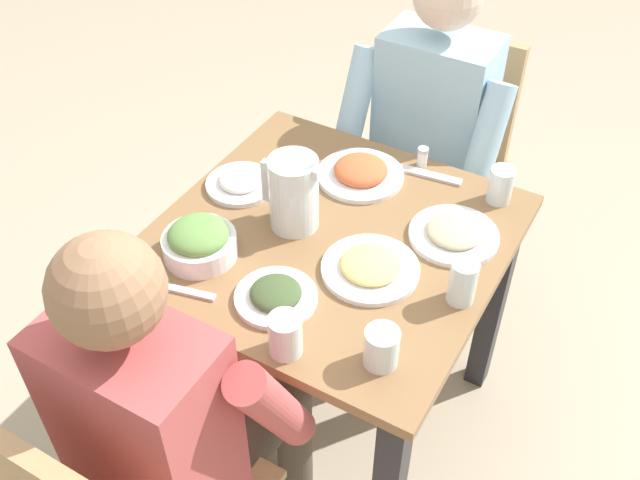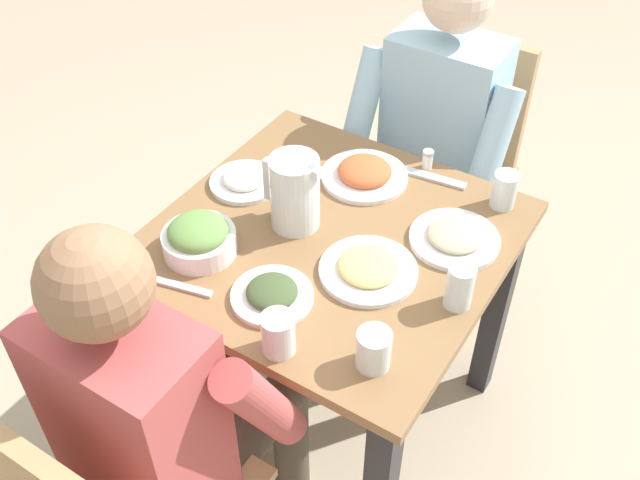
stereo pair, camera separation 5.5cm
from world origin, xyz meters
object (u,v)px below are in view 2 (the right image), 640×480
Objects in this scene: chair_near at (450,158)px; diner_far at (173,404)px; water_glass_by_pitcher at (374,349)px; salad_bowl at (199,238)px; water_glass_near_left at (278,334)px; water_glass_near_right at (459,286)px; diner_near at (427,152)px; plate_fries at (368,268)px; plate_rice_curry at (365,173)px; plate_beans at (455,237)px; dining_table at (330,277)px; salt_shaker at (428,159)px; plate_dolmas at (273,294)px; plate_yoghurt at (244,180)px; water_glass_center at (504,190)px; water_pitcher at (294,192)px.

diner_far reaches higher than chair_near.
salad_bowl is at bearing -8.23° from water_glass_by_pitcher.
water_glass_near_right is at bearing -129.51° from water_glass_near_left.
diner_near is at bearing -59.12° from water_glass_near_right.
plate_fries is 2.55× the size of water_glass_by_pitcher.
water_glass_near_left is at bearing 102.87° from plate_rice_curry.
plate_beans is 2.44× the size of water_glass_by_pitcher.
dining_table is 0.54m from diner_near.
diner_near reaches higher than water_glass_near_right.
plate_fries is 4.20× the size of salt_shaker.
diner_far is at bearing 80.14° from plate_dolmas.
plate_yoghurt is (0.30, 0.49, 0.09)m from diner_near.
diner_far is 6.46× the size of plate_dolmas.
water_glass_near_left and water_glass_center have the same top height.
diner_far is 5.25× the size of plate_fries.
plate_rice_curry is (-0.25, -0.19, 0.00)m from plate_yoghurt.
diner_near is 1.00× the size of diner_far.
diner_far is (0.05, 0.54, 0.06)m from dining_table.
plate_beans is 4.02× the size of salt_shaker.
salad_bowl is 1.95× the size of water_glass_by_pitcher.
water_glass_by_pitcher is (-0.57, 0.33, 0.03)m from plate_yoghurt.
plate_beans is (-0.12, -0.20, -0.00)m from plate_fries.
plate_fries is at bearing 99.58° from chair_near.
plate_dolmas is 1.94× the size of water_glass_near_left.
water_glass_near_right is 1.22× the size of water_glass_by_pitcher.
diner_near is 5.25× the size of plate_fries.
chair_near is 0.25m from diner_near.
diner_far is 0.43m from water_glass_by_pitcher.
plate_yoghurt is at bearing -30.25° from water_glass_by_pitcher.
diner_near is 6.46× the size of plate_dolmas.
salad_bowl is at bearing -23.93° from water_glass_near_left.
plate_beans is 0.52m from water_glass_near_left.
water_glass_near_right is 1.14× the size of water_glass_near_left.
salad_bowl is at bearing 57.04° from water_pitcher.
chair_near is 1.02m from salad_bowl.
water_glass_by_pitcher reaches higher than plate_rice_curry.
diner_near reaches higher than salad_bowl.
water_glass_center is (-0.04, -0.19, 0.03)m from plate_beans.
diner_near is 12.52× the size of water_glass_near_left.
water_pitcher is at bearing 2.96° from dining_table.
salad_bowl is 0.76m from water_glass_center.
plate_rice_curry is at bearing -58.85° from plate_fries.
plate_yoghurt is at bearing 9.29° from plate_beans.
plate_beans is (-0.36, -0.15, -0.08)m from water_pitcher.
water_pitcher is (0.10, 0.54, 0.17)m from diner_near.
chair_near reaches higher than plate_fries.
salad_bowl reaches higher than salt_shaker.
plate_dolmas is (-0.23, 0.03, -0.03)m from salad_bowl.
diner_near and diner_far have the same top height.
diner_near is 0.79m from plate_dolmas.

